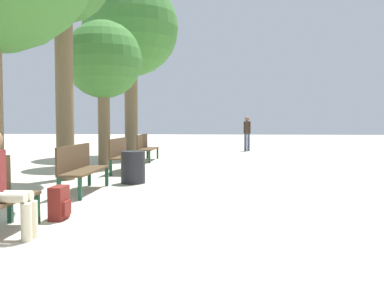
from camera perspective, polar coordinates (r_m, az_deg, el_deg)
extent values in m
plane|color=beige|center=(4.58, -8.22, -14.35)|extent=(80.00, 80.00, 0.00)
cube|color=#19422D|center=(6.13, -19.94, -8.12)|extent=(0.06, 0.06, 0.40)
cube|color=#19422D|center=(6.30, -23.07, -7.89)|extent=(0.06, 0.06, 0.40)
cube|color=#4C3823|center=(8.46, -14.08, -3.49)|extent=(0.46, 1.74, 0.04)
cube|color=#4C3823|center=(8.51, -15.45, -1.73)|extent=(0.04, 1.74, 0.48)
cube|color=#19422D|center=(7.66, -14.71, -5.83)|extent=(0.06, 0.06, 0.40)
cube|color=#19422D|center=(9.22, -11.30, -4.30)|extent=(0.06, 0.06, 0.40)
cube|color=#19422D|center=(7.79, -17.32, -5.72)|extent=(0.06, 0.06, 0.40)
cube|color=#19422D|center=(9.32, -13.52, -4.24)|extent=(0.06, 0.06, 0.40)
cube|color=#4C3823|center=(11.64, -8.82, -1.67)|extent=(0.46, 1.74, 0.04)
cube|color=#4C3823|center=(11.68, -9.85, -0.40)|extent=(0.04, 1.74, 0.48)
cube|color=#19422D|center=(10.82, -8.87, -3.19)|extent=(0.06, 0.06, 0.40)
cube|color=#19422D|center=(12.42, -7.09, -2.38)|extent=(0.06, 0.06, 0.40)
cube|color=#19422D|center=(10.92, -10.78, -3.16)|extent=(0.06, 0.06, 0.40)
cube|color=#19422D|center=(12.50, -8.77, -2.36)|extent=(0.06, 0.06, 0.40)
cube|color=#4C3823|center=(14.88, -5.84, -0.64)|extent=(0.46, 1.74, 0.04)
cube|color=#4C3823|center=(14.91, -6.65, 0.36)|extent=(0.04, 1.74, 0.48)
cube|color=#19422D|center=(14.06, -5.70, -1.74)|extent=(0.06, 0.06, 0.40)
cube|color=#19422D|center=(15.67, -4.62, -1.25)|extent=(0.06, 0.06, 0.40)
cube|color=#19422D|center=(14.13, -7.20, -1.73)|extent=(0.06, 0.06, 0.40)
cube|color=#19422D|center=(15.74, -5.96, -1.24)|extent=(0.06, 0.06, 0.40)
cylinder|color=brown|center=(10.43, -16.64, 6.82)|extent=(0.41, 0.41, 4.16)
cylinder|color=brown|center=(13.42, -11.65, 2.70)|extent=(0.37, 0.37, 2.60)
sphere|color=#38702D|center=(13.56, -11.74, 10.97)|extent=(2.35, 2.35, 2.35)
cylinder|color=brown|center=(17.08, -8.12, 5.10)|extent=(0.51, 0.51, 3.98)
sphere|color=#38702D|center=(17.45, -8.20, 15.05)|extent=(3.73, 3.73, 3.73)
cylinder|color=beige|center=(5.32, -23.33, -6.59)|extent=(0.42, 0.12, 0.12)
cylinder|color=beige|center=(5.28, -21.22, -9.72)|extent=(0.12, 0.12, 0.44)
cylinder|color=beige|center=(5.45, -22.59, -6.35)|extent=(0.42, 0.12, 0.12)
cylinder|color=beige|center=(5.41, -20.52, -9.40)|extent=(0.12, 0.12, 0.44)
cube|color=maroon|center=(6.27, -17.32, -7.51)|extent=(0.19, 0.34, 0.46)
cube|color=maroon|center=(6.25, -16.34, -8.19)|extent=(0.04, 0.24, 0.20)
cylinder|color=#384260|center=(19.77, 7.14, 0.21)|extent=(0.12, 0.12, 0.80)
cylinder|color=#384260|center=(19.78, 7.55, 0.21)|extent=(0.12, 0.12, 0.80)
cube|color=black|center=(19.76, 7.36, 2.19)|extent=(0.28, 0.28, 0.57)
cylinder|color=black|center=(19.75, 7.01, 2.23)|extent=(0.08, 0.08, 0.54)
cylinder|color=black|center=(19.76, 7.70, 2.23)|extent=(0.08, 0.08, 0.54)
sphere|color=brown|center=(19.75, 7.36, 3.34)|extent=(0.22, 0.22, 0.22)
cylinder|color=#232328|center=(9.53, -7.86, -3.08)|extent=(0.53, 0.53, 0.71)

